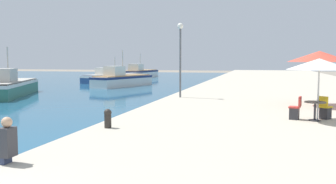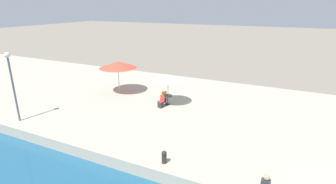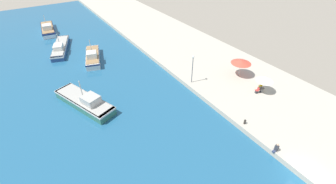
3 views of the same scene
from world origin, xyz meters
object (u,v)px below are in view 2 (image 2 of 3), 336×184
object	(u,v)px
cafe_table	(167,98)
mooring_bollard	(164,157)
cafe_umbrella_pink	(168,77)
cafe_chair_left	(163,98)
cafe_umbrella_white	(118,65)
lamppost	(11,75)
cafe_chair_right	(161,103)

from	to	relation	value
cafe_table	mooring_bollard	distance (m)	7.80
cafe_umbrella_pink	cafe_chair_left	world-z (taller)	cafe_umbrella_pink
cafe_table	mooring_bollard	size ratio (longest dim) A/B	1.22
cafe_umbrella_white	cafe_table	distance (m)	5.46
lamppost	mooring_bollard	bearing A→B (deg)	-91.11
cafe_table	lamppost	world-z (taller)	lamppost
cafe_table	lamppost	distance (m)	10.51
cafe_table	cafe_chair_right	world-z (taller)	cafe_chair_right
lamppost	cafe_chair_left	bearing A→B (deg)	-43.62
cafe_umbrella_pink	cafe_chair_left	xyz separation A→B (m)	(0.35, 0.59, -1.84)
cafe_chair_left	cafe_umbrella_pink	bearing A→B (deg)	-82.52
cafe_chair_left	cafe_chair_right	distance (m)	1.22
cafe_umbrella_pink	mooring_bollard	xyz separation A→B (m)	(-7.17, -3.25, -1.81)
cafe_umbrella_pink	lamppost	bearing A→B (deg)	132.65
cafe_umbrella_white	cafe_table	world-z (taller)	cafe_umbrella_white
lamppost	cafe_table	bearing A→B (deg)	-47.67
cafe_umbrella_white	mooring_bollard	bearing A→B (deg)	-133.50
cafe_chair_left	cafe_chair_right	bearing A→B (deg)	-122.82
cafe_chair_left	cafe_table	bearing A→B (deg)	-90.00
mooring_bollard	lamppost	xyz separation A→B (m)	(0.21, 10.81, 2.74)
cafe_chair_left	mooring_bollard	distance (m)	8.45
cafe_chair_left	lamppost	world-z (taller)	lamppost
mooring_bollard	lamppost	size ratio (longest dim) A/B	0.14
cafe_umbrella_pink	cafe_chair_right	size ratio (longest dim) A/B	2.64
cafe_umbrella_white	lamppost	distance (m)	8.09
cafe_umbrella_pink	cafe_umbrella_white	distance (m)	5.11
cafe_umbrella_pink	cafe_chair_left	bearing A→B (deg)	58.87
cafe_umbrella_pink	lamppost	distance (m)	10.32
cafe_umbrella_white	cafe_chair_left	xyz separation A→B (m)	(-0.35, -4.46, -2.17)
cafe_umbrella_pink	cafe_table	size ratio (longest dim) A/B	3.00
cafe_chair_right	lamppost	world-z (taller)	lamppost
cafe_umbrella_pink	cafe_table	world-z (taller)	cafe_umbrella_pink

